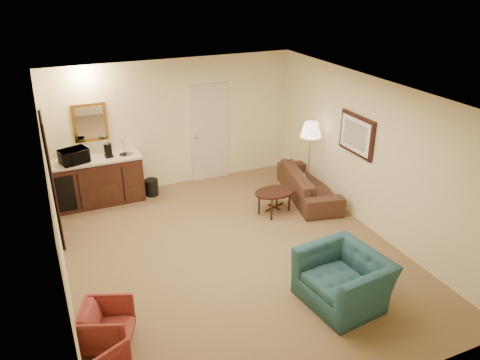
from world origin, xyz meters
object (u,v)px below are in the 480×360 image
object	(u,v)px
wetbar_cabinet	(99,181)
coffee_table	(274,202)
microwave	(74,155)
teal_armchair	(344,271)
rose_chair_near	(107,324)
coffee_maker	(108,150)
sofa	(309,180)
waste_bin	(152,187)
floor_lamp	(309,160)

from	to	relation	value
wetbar_cabinet	coffee_table	bearing A→B (deg)	-30.87
coffee_table	microwave	size ratio (longest dim) A/B	1.59
teal_armchair	coffee_table	distance (m)	2.65
coffee_table	wetbar_cabinet	bearing A→B (deg)	149.13
rose_chair_near	coffee_maker	bearing A→B (deg)	10.99
teal_armchair	sofa	bearing A→B (deg)	149.84
sofa	coffee_table	bearing A→B (deg)	120.03
coffee_table	waste_bin	bearing A→B (deg)	139.13
sofa	coffee_table	xyz separation A→B (m)	(-0.92, -0.30, -0.16)
teal_armchair	rose_chair_near	xyz separation A→B (m)	(-3.06, 0.47, -0.19)
teal_armchair	microwave	world-z (taller)	microwave
rose_chair_near	coffee_maker	xyz separation A→B (m)	(0.73, 3.85, 0.76)
wetbar_cabinet	waste_bin	world-z (taller)	wetbar_cabinet
wetbar_cabinet	teal_armchair	distance (m)	5.04
floor_lamp	microwave	world-z (taller)	floor_lamp
sofa	teal_armchair	xyz separation A→B (m)	(-1.24, -2.92, 0.11)
wetbar_cabinet	coffee_maker	world-z (taller)	coffee_maker
wetbar_cabinet	teal_armchair	xyz separation A→B (m)	(2.56, -4.34, 0.02)
wetbar_cabinet	waste_bin	size ratio (longest dim) A/B	4.95
coffee_maker	waste_bin	bearing A→B (deg)	-10.77
waste_bin	rose_chair_near	bearing A→B (deg)	-111.19
microwave	coffee_maker	xyz separation A→B (m)	(0.62, 0.05, -0.03)
wetbar_cabinet	floor_lamp	distance (m)	4.06
wetbar_cabinet	coffee_table	xyz separation A→B (m)	(2.88, -1.72, -0.24)
floor_lamp	microwave	bearing A→B (deg)	163.48
rose_chair_near	sofa	bearing A→B (deg)	-38.66
rose_chair_near	microwave	world-z (taller)	microwave
coffee_table	sofa	bearing A→B (deg)	18.02
wetbar_cabinet	rose_chair_near	xyz separation A→B (m)	(-0.50, -3.87, -0.16)
wetbar_cabinet	rose_chair_near	distance (m)	3.90
rose_chair_near	teal_armchair	bearing A→B (deg)	-77.08
rose_chair_near	coffee_table	size ratio (longest dim) A/B	0.77
wetbar_cabinet	teal_armchair	bearing A→B (deg)	-59.50
wetbar_cabinet	sofa	world-z (taller)	wetbar_cabinet
waste_bin	coffee_maker	bearing A→B (deg)	175.99
rose_chair_near	microwave	distance (m)	3.88
coffee_table	coffee_maker	distance (m)	3.26
teal_armchair	coffee_maker	size ratio (longest dim) A/B	4.04
wetbar_cabinet	microwave	distance (m)	0.74
wetbar_cabinet	waste_bin	distance (m)	1.02
waste_bin	microwave	world-z (taller)	microwave
sofa	rose_chair_near	distance (m)	4.95
floor_lamp	coffee_table	bearing A→B (deg)	-157.18
coffee_maker	rose_chair_near	bearing A→B (deg)	-107.49
sofa	waste_bin	world-z (taller)	sofa
teal_armchair	waste_bin	distance (m)	4.56
rose_chair_near	microwave	xyz separation A→B (m)	(0.11, 3.80, 0.79)
microwave	rose_chair_near	bearing A→B (deg)	-109.50
teal_armchair	floor_lamp	size ratio (longest dim) A/B	0.73
floor_lamp	waste_bin	distance (m)	3.18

